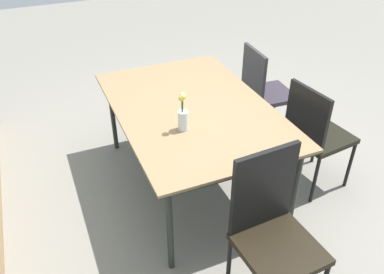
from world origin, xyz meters
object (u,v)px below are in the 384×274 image
(chair_near_right, at_px, (263,89))
(chair_end_left, at_px, (272,227))
(dining_table, at_px, (192,112))
(flower_vase, at_px, (183,115))
(chair_near_left, at_px, (315,131))

(chair_near_right, xyz_separation_m, chair_end_left, (-1.53, 0.88, 0.05))
(dining_table, relative_size, chair_near_right, 1.81)
(chair_near_right, height_order, chair_end_left, chair_end_left)
(dining_table, distance_m, flower_vase, 0.35)
(dining_table, bearing_deg, flower_vase, 145.92)
(chair_near_right, bearing_deg, flower_vase, -55.49)
(chair_end_left, height_order, flower_vase, chair_end_left)
(chair_near_right, bearing_deg, chair_near_left, 2.96)
(dining_table, xyz_separation_m, chair_end_left, (-1.15, 0.01, -0.12))
(dining_table, distance_m, chair_near_right, 0.97)
(dining_table, height_order, flower_vase, flower_vase)
(chair_near_left, height_order, chair_end_left, chair_end_left)
(chair_near_right, xyz_separation_m, chair_near_left, (-0.77, 0.00, -0.00))
(dining_table, xyz_separation_m, chair_near_right, (0.38, -0.88, -0.17))
(chair_end_left, distance_m, flower_vase, 0.94)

